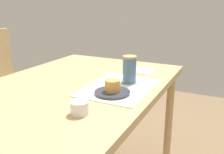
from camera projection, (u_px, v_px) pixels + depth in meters
The scene contains 9 objects.
dining_table at pixel (75, 97), 1.31m from camera, with size 1.23×0.86×0.74m.
wooden_chair at pixel (2, 91), 1.84m from camera, with size 0.45×0.45×0.95m.
placemat at pixel (119, 87), 1.22m from camera, with size 0.41×0.30×0.00m, color white.
pastry_plate at pixel (112, 92), 1.13m from camera, with size 0.16×0.16×0.01m, color #333842.
pastry at pixel (112, 86), 1.12m from camera, with size 0.07×0.07×0.05m, color tan.
coffee_coaster at pixel (129, 82), 1.28m from camera, with size 0.08×0.08×0.01m, color #99999E.
coffee_mug at pixel (130, 69), 1.26m from camera, with size 0.10×0.07×0.14m.
paper_napkin at pixel (141, 70), 1.52m from camera, with size 0.15×0.15×0.00m, color silver.
sugar_bowl at pixel (80, 108), 0.93m from camera, with size 0.07×0.07×0.05m, color white.
Camera 1 is at (-1.01, -0.71, 1.14)m, focal length 40.00 mm.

